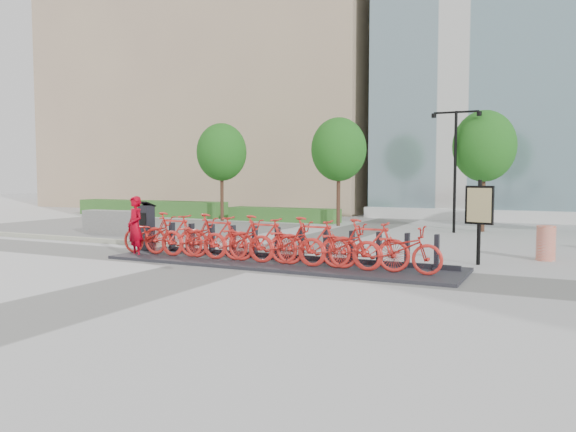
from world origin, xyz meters
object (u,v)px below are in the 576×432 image
at_px(map_sign, 479,209).
at_px(kiosk, 147,227).
at_px(bike_0, 153,235).
at_px(worker_red, 135,227).
at_px(construction_barrel, 546,243).
at_px(jersey_barrier, 112,222).

bearing_deg(map_sign, kiosk, -156.55).
height_order(bike_0, kiosk, kiosk).
xyz_separation_m(kiosk, map_sign, (9.44, 1.95, 0.68)).
distance_m(bike_0, kiosk, 1.03).
bearing_deg(map_sign, worker_red, -150.67).
distance_m(worker_red, map_sign, 9.54).
height_order(kiosk, map_sign, map_sign).
bearing_deg(bike_0, construction_barrel, -67.49).
height_order(construction_barrel, jersey_barrier, construction_barrel).
height_order(bike_0, jersey_barrier, bike_0).
height_order(bike_0, worker_red, worker_red).
height_order(worker_red, jersey_barrier, worker_red).
relative_size(bike_0, jersey_barrier, 0.86).
distance_m(construction_barrel, jersey_barrier, 16.08).
relative_size(bike_0, worker_red, 1.20).
xyz_separation_m(bike_0, kiosk, (-0.77, 0.66, 0.16)).
relative_size(kiosk, worker_red, 0.85).
bearing_deg(kiosk, bike_0, -31.19).
bearing_deg(kiosk, map_sign, 20.97).
height_order(worker_red, map_sign, map_sign).
relative_size(construction_barrel, jersey_barrier, 0.40).
distance_m(bike_0, map_sign, 9.09).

